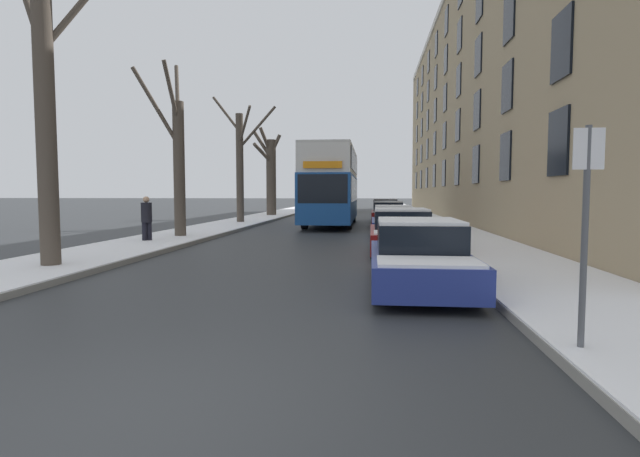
# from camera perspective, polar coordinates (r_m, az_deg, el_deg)

# --- Properties ---
(ground_plane) EXTENTS (320.00, 320.00, 0.00)m
(ground_plane) POSITION_cam_1_polar(r_m,az_deg,el_deg) (4.64, -23.34, -19.69)
(ground_plane) COLOR #303335
(sidewalk_left) EXTENTS (3.04, 130.00, 0.16)m
(sidewalk_left) POSITION_cam_1_polar(r_m,az_deg,el_deg) (57.25, -1.96, 2.34)
(sidewalk_left) COLOR gray
(sidewalk_left) RESTS_ON ground
(sidewalk_right) EXTENTS (3.04, 130.00, 0.16)m
(sidewalk_right) POSITION_cam_1_polar(r_m,az_deg,el_deg) (56.83, 9.39, 2.27)
(sidewalk_right) COLOR gray
(sidewalk_right) RESTS_ON ground
(terrace_facade_right) EXTENTS (9.10, 54.31, 15.99)m
(terrace_facade_right) POSITION_cam_1_polar(r_m,az_deg,el_deg) (37.14, 21.22, 13.37)
(terrace_facade_right) COLOR tan
(terrace_facade_right) RESTS_ON ground
(bare_tree_left_0) EXTENTS (2.59, 2.39, 8.93)m
(bare_tree_left_0) POSITION_cam_1_polar(r_m,az_deg,el_deg) (13.51, -28.74, 12.43)
(bare_tree_left_0) COLOR #4C4238
(bare_tree_left_0) RESTS_ON ground
(bare_tree_left_1) EXTENTS (1.72, 2.50, 7.07)m
(bare_tree_left_1) POSITION_cam_1_polar(r_m,az_deg,el_deg) (20.41, -15.99, 7.57)
(bare_tree_left_1) COLOR #4C4238
(bare_tree_left_1) RESTS_ON ground
(bare_tree_left_2) EXTENTS (3.86, 2.07, 7.47)m
(bare_tree_left_2) POSITION_cam_1_polar(r_m,az_deg,el_deg) (29.40, -9.09, 7.40)
(bare_tree_left_2) COLOR #4C4238
(bare_tree_left_2) RESTS_ON ground
(bare_tree_left_3) EXTENTS (2.25, 2.19, 6.71)m
(bare_tree_left_3) POSITION_cam_1_polar(r_m,az_deg,el_deg) (38.21, -5.69, 6.25)
(bare_tree_left_3) COLOR #4C4238
(bare_tree_left_3) RESTS_ON ground
(double_decker_bus) EXTENTS (2.60, 10.83, 4.28)m
(double_decker_bus) POSITION_cam_1_polar(r_m,az_deg,el_deg) (28.29, 1.35, 5.27)
(double_decker_bus) COLOR #194C99
(double_decker_bus) RESTS_ON ground
(parked_car_0) EXTENTS (1.80, 4.38, 1.34)m
(parked_car_0) POSITION_cam_1_polar(r_m,az_deg,el_deg) (9.73, 11.24, -3.22)
(parked_car_0) COLOR navy
(parked_car_0) RESTS_ON ground
(parked_car_1) EXTENTS (1.86, 4.54, 1.37)m
(parked_car_1) POSITION_cam_1_polar(r_m,az_deg,el_deg) (15.34, 9.26, -0.48)
(parked_car_1) COLOR maroon
(parked_car_1) RESTS_ON ground
(parked_car_2) EXTENTS (1.75, 4.47, 1.32)m
(parked_car_2) POSITION_cam_1_polar(r_m,az_deg,el_deg) (20.92, 8.35, 0.70)
(parked_car_2) COLOR navy
(parked_car_2) RESTS_ON ground
(parked_car_3) EXTENTS (1.77, 4.05, 1.40)m
(parked_car_3) POSITION_cam_1_polar(r_m,az_deg,el_deg) (27.30, 7.76, 1.57)
(parked_car_3) COLOR maroon
(parked_car_3) RESTS_ON ground
(parked_car_4) EXTENTS (1.77, 4.52, 1.46)m
(parked_car_4) POSITION_cam_1_polar(r_m,az_deg,el_deg) (33.00, 7.43, 2.03)
(parked_car_4) COLOR #474C56
(parked_car_4) RESTS_ON ground
(oncoming_van) EXTENTS (2.07, 4.82, 2.37)m
(oncoming_van) POSITION_cam_1_polar(r_m,az_deg,el_deg) (48.26, 1.78, 3.43)
(oncoming_van) COLOR white
(oncoming_van) RESTS_ON ground
(pedestrian_left_sidewalk) EXTENTS (0.38, 0.38, 1.72)m
(pedestrian_left_sidewalk) POSITION_cam_1_polar(r_m,az_deg,el_deg) (18.72, -19.21, 1.12)
(pedestrian_left_sidewalk) COLOR black
(pedestrian_left_sidewalk) RESTS_ON ground
(street_sign_post) EXTENTS (0.32, 0.07, 2.56)m
(street_sign_post) POSITION_cam_1_polar(r_m,az_deg,el_deg) (6.08, 28.04, 0.08)
(street_sign_post) COLOR #4C4F54
(street_sign_post) RESTS_ON ground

